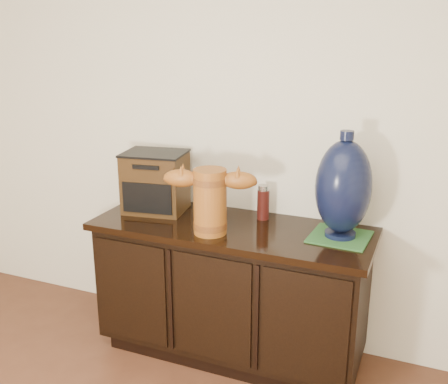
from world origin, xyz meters
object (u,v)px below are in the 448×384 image
at_px(tv_radio, 155,182).
at_px(spray_can, 263,202).
at_px(lamp_base, 343,187).
at_px(sideboard, 231,289).
at_px(terracotta_vessel, 210,198).

height_order(tv_radio, spray_can, tv_radio).
height_order(tv_radio, lamp_base, lamp_base).
distance_m(sideboard, lamp_base, 0.83).
bearing_deg(spray_can, sideboard, -126.09).
height_order(sideboard, lamp_base, lamp_base).
relative_size(tv_radio, lamp_base, 0.71).
bearing_deg(sideboard, tv_radio, 172.37).
bearing_deg(sideboard, terracotta_vessel, -113.79).
relative_size(terracotta_vessel, lamp_base, 0.90).
bearing_deg(terracotta_vessel, sideboard, 51.50).
distance_m(terracotta_vessel, spray_can, 0.36).
bearing_deg(tv_radio, terracotta_vessel, -34.15).
bearing_deg(lamp_base, tv_radio, 179.39).
bearing_deg(sideboard, spray_can, 53.91).
distance_m(terracotta_vessel, tv_radio, 0.47).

